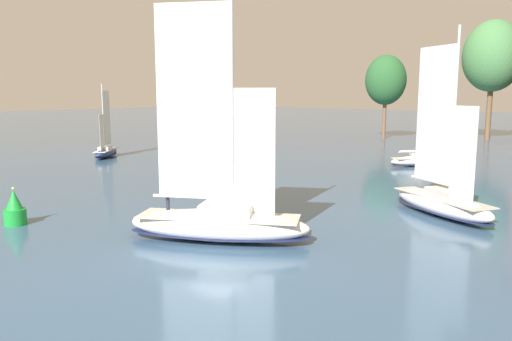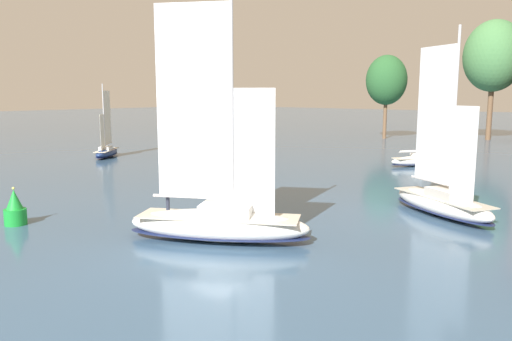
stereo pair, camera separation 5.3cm
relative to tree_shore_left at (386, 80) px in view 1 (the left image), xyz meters
The scene contains 8 objects.
ground_plane 63.90m from the tree_shore_left, 71.54° to the right, with size 400.00×400.00×0.00m, color #385675.
tree_shore_left is the anchor object (origin of this frame).
tree_shore_center 16.84m from the tree_shore_left, 31.18° to the left, with size 9.25×9.25×19.04m.
sailboat_main 63.75m from the tree_shore_left, 71.53° to the right, with size 9.59×7.06×13.10m.
sailboat_moored_near_marina 33.44m from the tree_shore_left, 57.90° to the right, with size 4.82×6.35×8.75m.
sailboat_moored_far_slip 47.28m from the tree_shore_left, 107.62° to the right, with size 5.31×5.95×8.62m.
sailboat_moored_outer_mooring 54.84m from the tree_shore_left, 60.31° to the right, with size 8.38×6.18×11.45m.
channel_buoy 66.48m from the tree_shore_left, 82.28° to the right, with size 1.24×1.24×2.22m.
Camera 1 is at (17.57, -17.81, 7.54)m, focal length 35.00 mm.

